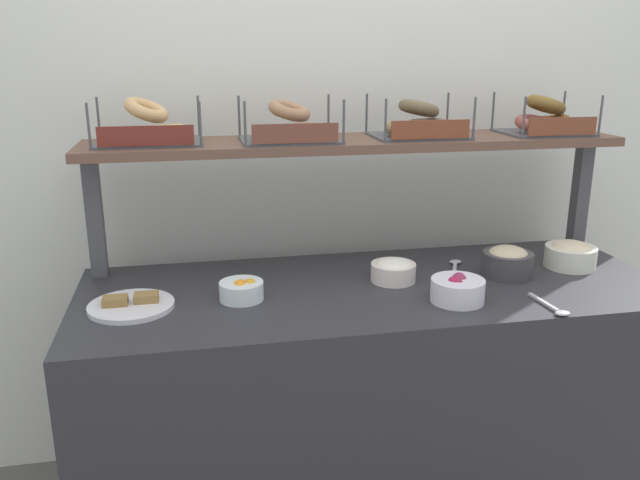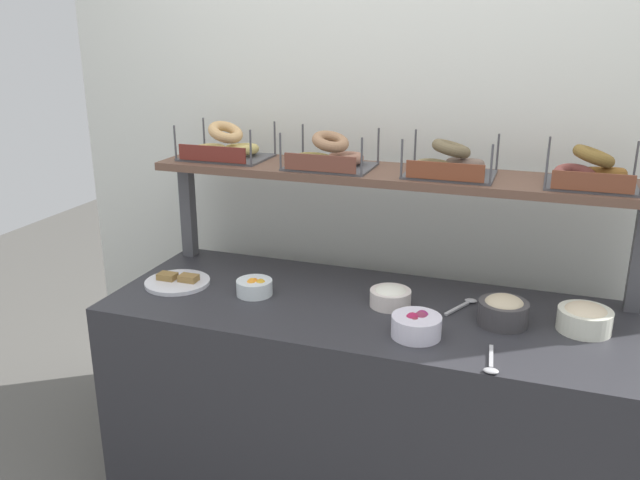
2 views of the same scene
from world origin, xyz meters
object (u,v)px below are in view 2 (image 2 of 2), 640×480
at_px(serving_spoon_near_plate, 491,364).
at_px(bagel_basket_cinnamon_raisin, 591,172).
at_px(bowl_potato_salad, 585,318).
at_px(bowl_fruit_salad, 254,287).
at_px(serving_plate_white, 178,282).
at_px(bowl_cream_cheese, 390,296).
at_px(bowl_beet_salad, 417,325).
at_px(bagel_basket_poppy, 450,163).
at_px(bagel_basket_everything, 330,156).
at_px(bagel_basket_plain, 225,147).
at_px(bowl_tuna_salad, 503,310).
at_px(serving_spoon_by_edge, 465,304).

bearing_deg(serving_spoon_near_plate, bagel_basket_cinnamon_raisin, 67.08).
distance_m(bowl_potato_salad, bagel_basket_cinnamon_raisin, 0.48).
height_order(bowl_fruit_salad, serving_plate_white, bowl_fruit_salad).
relative_size(bowl_cream_cheese, bowl_potato_salad, 0.84).
bearing_deg(bowl_fruit_salad, bowl_beet_salad, -12.36).
xyz_separation_m(bowl_fruit_salad, bagel_basket_poppy, (0.64, 0.30, 0.44)).
bearing_deg(serving_spoon_near_plate, bowl_beet_salad, 153.52).
bearing_deg(bagel_basket_cinnamon_raisin, bowl_cream_cheese, -159.89).
bearing_deg(bowl_beet_salad, serving_plate_white, 172.05).
bearing_deg(bagel_basket_everything, bowl_beet_salad, -44.12).
relative_size(bowl_fruit_salad, bagel_basket_plain, 0.40).
height_order(bowl_tuna_salad, bowl_potato_salad, bowl_tuna_salad).
xyz_separation_m(serving_plate_white, bagel_basket_plain, (0.06, 0.32, 0.47)).
bearing_deg(bagel_basket_cinnamon_raisin, bowl_tuna_salad, -132.54).
bearing_deg(bagel_basket_plain, bowl_beet_salad, -27.05).
height_order(bowl_tuna_salad, serving_plate_white, bowl_tuna_salad).
bearing_deg(serving_plate_white, bowl_fruit_salad, 0.93).
bearing_deg(bagel_basket_poppy, serving_spoon_near_plate, -67.14).
distance_m(serving_spoon_near_plate, bagel_basket_everything, 0.99).
height_order(serving_spoon_by_edge, bagel_basket_everything, bagel_basket_everything).
xyz_separation_m(bagel_basket_everything, bagel_basket_cinnamon_raisin, (0.91, 0.01, 0.01)).
xyz_separation_m(bowl_beet_salad, serving_spoon_by_edge, (0.11, 0.29, -0.03)).
bearing_deg(bowl_potato_salad, bagel_basket_cinnamon_raisin, 97.06).
height_order(bowl_fruit_salad, bagel_basket_plain, bagel_basket_plain).
height_order(serving_spoon_near_plate, bagel_basket_cinnamon_raisin, bagel_basket_cinnamon_raisin).
height_order(bowl_beet_salad, bagel_basket_poppy, bagel_basket_poppy).
xyz_separation_m(bowl_beet_salad, serving_plate_white, (-0.95, 0.13, -0.03)).
xyz_separation_m(bowl_fruit_salad, serving_spoon_near_plate, (0.87, -0.26, -0.02)).
bearing_deg(bagel_basket_everything, serving_plate_white, -150.57).
bearing_deg(bagel_basket_poppy, serving_spoon_by_edge, -54.23).
height_order(serving_spoon_near_plate, serving_spoon_by_edge, same).
bearing_deg(serving_plate_white, bowl_cream_cheese, 5.10).
bearing_deg(serving_spoon_near_plate, bowl_fruit_salad, 163.44).
xyz_separation_m(serving_spoon_near_plate, bagel_basket_poppy, (-0.23, 0.55, 0.47)).
bearing_deg(bagel_basket_poppy, bowl_cream_cheese, -122.35).
distance_m(bowl_cream_cheese, serving_plate_white, 0.82).
height_order(serving_plate_white, bagel_basket_everything, bagel_basket_everything).
bearing_deg(bowl_potato_salad, bowl_tuna_salad, -171.64).
bearing_deg(bagel_basket_plain, bagel_basket_poppy, -1.19).
bearing_deg(bowl_potato_salad, bowl_beet_salad, -156.44).
relative_size(bowl_potato_salad, bagel_basket_cinnamon_raisin, 0.59).
height_order(bowl_tuna_salad, bagel_basket_poppy, bagel_basket_poppy).
height_order(bowl_potato_salad, bagel_basket_cinnamon_raisin, bagel_basket_cinnamon_raisin).
relative_size(bowl_tuna_salad, bowl_beet_salad, 1.03).
distance_m(bowl_tuna_salad, bowl_potato_salad, 0.25).
distance_m(serving_spoon_by_edge, bagel_basket_poppy, 0.50).
bearing_deg(serving_spoon_by_edge, serving_spoon_near_plate, -72.44).
xyz_separation_m(serving_spoon_by_edge, bagel_basket_plain, (-1.00, 0.16, 0.47)).
relative_size(serving_spoon_by_edge, bagel_basket_poppy, 0.52).
distance_m(serving_plate_white, serving_spoon_by_edge, 1.07).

